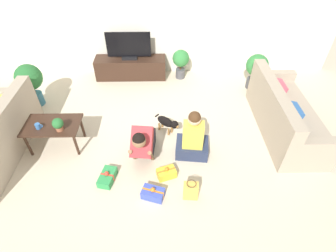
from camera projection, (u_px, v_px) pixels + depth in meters
name	position (u px, v px, depth m)	size (l,w,h in m)	color
ground_plane	(147.00, 148.00, 4.47)	(16.00, 16.00, 0.00)	beige
wall_back	(149.00, 16.00, 5.56)	(8.40, 0.06, 2.60)	white
sofa_right	(284.00, 115.00, 4.64)	(0.84, 2.06, 0.88)	tan
coffee_table	(53.00, 127.00, 4.26)	(0.89, 0.56, 0.48)	#382319
tv_console	(131.00, 68.00, 6.05)	(1.59, 0.44, 0.47)	#382319
tv	(129.00, 47.00, 5.71)	(0.97, 0.20, 0.60)	black
potted_plant_back_right	(181.00, 61.00, 5.90)	(0.38, 0.38, 0.68)	#4C4C51
potted_plant_corner_left	(30.00, 80.00, 5.04)	(0.50, 0.50, 0.88)	#336B84
potted_plant_corner_right	(256.00, 68.00, 5.55)	(0.46, 0.46, 0.78)	#4C4C51
person_kneeling	(143.00, 143.00, 4.09)	(0.39, 0.80, 0.78)	#23232D
person_sitting	(193.00, 139.00, 4.16)	(0.56, 0.52, 0.91)	#283351
dog	(168.00, 123.00, 4.63)	(0.43, 0.37, 0.33)	black
gift_box_a	(166.00, 173.00, 3.99)	(0.32, 0.26, 0.20)	yellow
gift_box_b	(153.00, 193.00, 3.72)	(0.36, 0.28, 0.20)	#3D51BC
gift_box_c	(107.00, 177.00, 3.94)	(0.27, 0.39, 0.18)	#2D934C
gift_bag_a	(191.00, 191.00, 3.66)	(0.22, 0.15, 0.32)	#E5B74C
mug	(38.00, 126.00, 4.12)	(0.12, 0.08, 0.09)	#386BAD
tabletop_plant	(58.00, 124.00, 4.03)	(0.17, 0.17, 0.22)	#A36042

